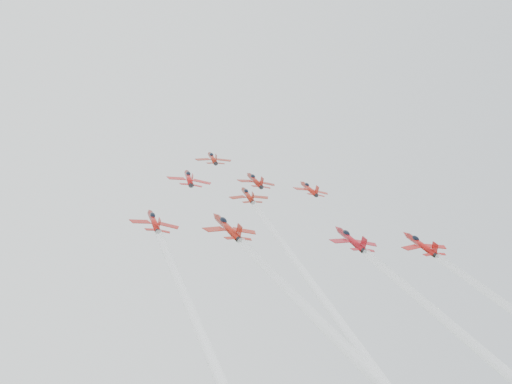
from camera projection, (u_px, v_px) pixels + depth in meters
name	position (u px, v px, depth m)	size (l,w,h in m)	color
jet_lead	(212.00, 158.00, 166.35)	(9.55, 12.15, 8.01)	maroon
jet_row2_left	(189.00, 178.00, 142.87)	(10.03, 12.75, 8.41)	#AF1011
jet_row2_center	(255.00, 180.00, 151.90)	(9.45, 12.02, 7.93)	maroon
jet_row2_right	(309.00, 189.00, 153.82)	(9.01, 11.46, 7.56)	#AB1B10
jet_center	(324.00, 278.00, 99.99)	(8.69, 80.88, 50.48)	maroon
jet_rear_farleft	(209.00, 350.00, 72.52)	(8.78, 81.78, 51.05)	#9E140F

